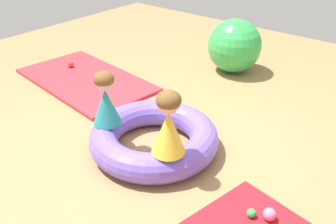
{
  "coord_description": "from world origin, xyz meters",
  "views": [
    {
      "loc": [
        1.86,
        -2.14,
        2.01
      ],
      "look_at": [
        -0.03,
        0.2,
        0.31
      ],
      "focal_mm": 40.45,
      "sensor_mm": 36.0,
      "label": 1
    }
  ],
  "objects_px": {
    "child_in_yellow": "(169,123)",
    "play_ball_pink": "(269,214)",
    "play_ball_red": "(70,64)",
    "inflatable_cushion": "(154,137)",
    "child_in_teal": "(106,99)",
    "play_ball_green": "(251,213)",
    "exercise_ball_large": "(234,46)"
  },
  "relations": [
    {
      "from": "play_ball_red",
      "to": "play_ball_pink",
      "type": "height_order",
      "value": "play_ball_pink"
    },
    {
      "from": "inflatable_cushion",
      "to": "play_ball_pink",
      "type": "distance_m",
      "value": 1.24
    },
    {
      "from": "child_in_teal",
      "to": "play_ball_green",
      "type": "height_order",
      "value": "child_in_teal"
    },
    {
      "from": "child_in_teal",
      "to": "play_ball_green",
      "type": "distance_m",
      "value": 1.53
    },
    {
      "from": "child_in_yellow",
      "to": "exercise_ball_large",
      "type": "xyz_separation_m",
      "value": [
        -0.73,
        2.26,
        -0.17
      ]
    },
    {
      "from": "exercise_ball_large",
      "to": "play_ball_pink",
      "type": "bearing_deg",
      "value": -54.13
    },
    {
      "from": "child_in_yellow",
      "to": "play_ball_green",
      "type": "distance_m",
      "value": 0.88
    },
    {
      "from": "child_in_yellow",
      "to": "play_ball_red",
      "type": "bearing_deg",
      "value": 21.93
    },
    {
      "from": "child_in_teal",
      "to": "play_ball_red",
      "type": "distance_m",
      "value": 2.0
    },
    {
      "from": "child_in_yellow",
      "to": "play_ball_pink",
      "type": "xyz_separation_m",
      "value": [
        0.87,
        0.04,
        -0.43
      ]
    },
    {
      "from": "exercise_ball_large",
      "to": "child_in_yellow",
      "type": "bearing_deg",
      "value": -72.1
    },
    {
      "from": "play_ball_green",
      "to": "play_ball_pink",
      "type": "height_order",
      "value": "play_ball_pink"
    },
    {
      "from": "child_in_yellow",
      "to": "play_ball_red",
      "type": "distance_m",
      "value": 2.63
    },
    {
      "from": "inflatable_cushion",
      "to": "play_ball_green",
      "type": "relative_size",
      "value": 17.43
    },
    {
      "from": "child_in_teal",
      "to": "play_ball_pink",
      "type": "xyz_separation_m",
      "value": [
        1.58,
        0.04,
        -0.41
      ]
    },
    {
      "from": "play_ball_green",
      "to": "play_ball_red",
      "type": "bearing_deg",
      "value": 163.76
    },
    {
      "from": "child_in_teal",
      "to": "exercise_ball_large",
      "type": "distance_m",
      "value": 2.27
    },
    {
      "from": "play_ball_green",
      "to": "play_ball_red",
      "type": "xyz_separation_m",
      "value": [
        -3.19,
        0.93,
        0.01
      ]
    },
    {
      "from": "play_ball_red",
      "to": "play_ball_pink",
      "type": "relative_size",
      "value": 0.88
    },
    {
      "from": "play_ball_green",
      "to": "child_in_yellow",
      "type": "bearing_deg",
      "value": 179.16
    },
    {
      "from": "child_in_teal",
      "to": "child_in_yellow",
      "type": "height_order",
      "value": "child_in_yellow"
    },
    {
      "from": "inflatable_cushion",
      "to": "child_in_yellow",
      "type": "bearing_deg",
      "value": -32.84
    },
    {
      "from": "child_in_yellow",
      "to": "play_ball_green",
      "type": "bearing_deg",
      "value": -138.2
    },
    {
      "from": "play_ball_pink",
      "to": "child_in_teal",
      "type": "bearing_deg",
      "value": -178.48
    },
    {
      "from": "child_in_yellow",
      "to": "play_ball_pink",
      "type": "relative_size",
      "value": 5.67
    },
    {
      "from": "inflatable_cushion",
      "to": "play_ball_green",
      "type": "distance_m",
      "value": 1.14
    },
    {
      "from": "child_in_yellow",
      "to": "play_ball_red",
      "type": "height_order",
      "value": "child_in_yellow"
    },
    {
      "from": "inflatable_cushion",
      "to": "child_in_teal",
      "type": "distance_m",
      "value": 0.56
    },
    {
      "from": "inflatable_cushion",
      "to": "play_ball_red",
      "type": "relative_size",
      "value": 14.01
    },
    {
      "from": "child_in_yellow",
      "to": "play_ball_green",
      "type": "height_order",
      "value": "child_in_yellow"
    },
    {
      "from": "child_in_yellow",
      "to": "play_ball_red",
      "type": "xyz_separation_m",
      "value": [
        -2.43,
        0.92,
        -0.44
      ]
    },
    {
      "from": "play_ball_pink",
      "to": "play_ball_red",
      "type": "bearing_deg",
      "value": 165.18
    }
  ]
}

